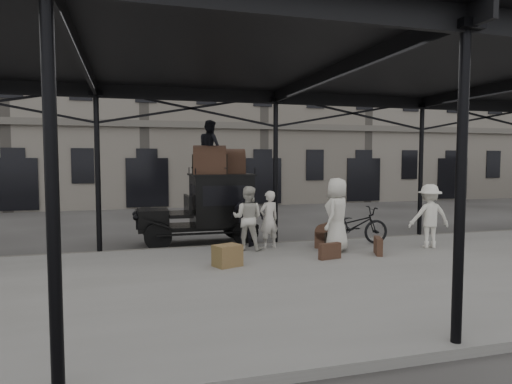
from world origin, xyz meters
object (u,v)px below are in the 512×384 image
(taxi, at_px, (211,205))
(bicycle, at_px, (354,226))
(porter_left, at_px, (269,219))
(steamer_trunk_roof_near, at_px, (210,162))
(steamer_trunk_platform, at_px, (328,237))
(porter_official, at_px, (247,217))

(taxi, distance_m, bicycle, 4.38)
(porter_left, bearing_deg, steamer_trunk_roof_near, -65.75)
(steamer_trunk_roof_near, height_order, steamer_trunk_platform, steamer_trunk_roof_near)
(taxi, height_order, porter_left, taxi)
(porter_left, distance_m, steamer_trunk_platform, 1.76)
(bicycle, distance_m, steamer_trunk_roof_near, 4.69)
(porter_official, relative_size, bicycle, 0.79)
(taxi, bearing_deg, porter_official, -63.24)
(porter_official, bearing_deg, porter_left, 175.62)
(porter_official, relative_size, steamer_trunk_platform, 2.09)
(porter_official, xyz_separation_m, steamer_trunk_platform, (2.18, -0.73, -0.54))
(bicycle, bearing_deg, taxi, 65.59)
(steamer_trunk_platform, bearing_deg, steamer_trunk_roof_near, 102.05)
(steamer_trunk_roof_near, bearing_deg, taxi, 80.99)
(taxi, xyz_separation_m, bicycle, (3.81, -2.11, -0.50))
(taxi, height_order, bicycle, taxi)
(porter_left, bearing_deg, bicycle, 161.56)
(porter_left, distance_m, steamer_trunk_roof_near, 2.69)
(steamer_trunk_roof_near, distance_m, steamer_trunk_platform, 4.18)
(porter_left, relative_size, bicycle, 0.77)
(porter_left, relative_size, steamer_trunk_platform, 2.03)
(steamer_trunk_roof_near, bearing_deg, porter_official, -47.22)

